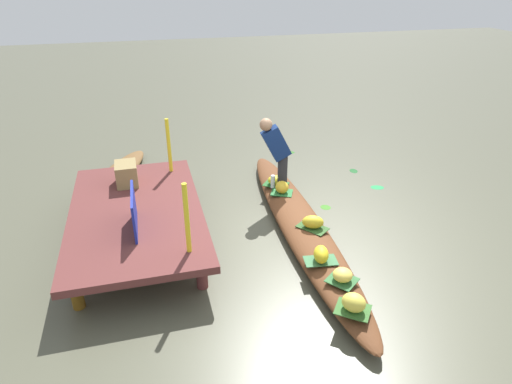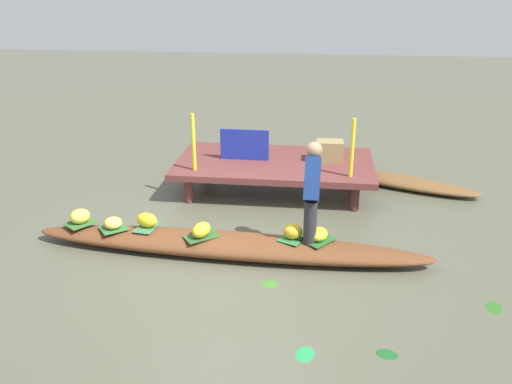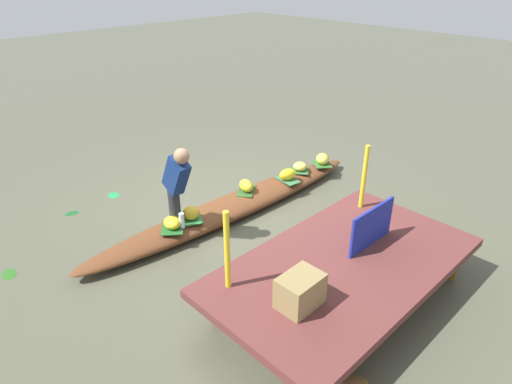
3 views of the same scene
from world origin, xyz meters
The scene contains 26 objects.
canal_water centered at (0.00, 0.00, 0.00)m, with size 40.00×40.00×0.00m, color #51513F.
dock_platform centered at (0.38, 2.32, 0.44)m, with size 3.20×1.80×0.50m.
vendor_boat centered at (0.00, 0.00, 0.13)m, with size 5.13×0.64×0.25m, color brown.
moored_boat centered at (2.46, 2.72, 0.09)m, with size 2.68×0.55×0.18m, color brown.
leaf_mat_0 centered at (-2.00, 0.13, 0.26)m, with size 0.36×0.29×0.01m, color #336429.
banana_bunch_0 centered at (-2.00, 0.13, 0.35)m, with size 0.26×0.22×0.20m, color #E6D34A.
leaf_mat_1 centered at (-0.32, -0.06, 0.26)m, with size 0.42×0.25×0.01m, color #2C5322.
banana_bunch_1 centered at (-0.32, -0.06, 0.35)m, with size 0.30×0.19×0.18m, color gold.
leaf_mat_2 centered at (-1.09, 0.13, 0.26)m, with size 0.41×0.24×0.01m, color #386E42.
banana_bunch_2 centered at (-1.09, 0.13, 0.35)m, with size 0.29×0.18×0.19m, color yellow.
leaf_mat_3 centered at (1.14, 0.03, 0.26)m, with size 0.39×0.29×0.01m, color #225C25.
banana_bunch_3 centered at (1.14, 0.03, 0.33)m, with size 0.28×0.22×0.15m, color yellow.
leaf_mat_4 centered at (-1.51, 0.03, 0.26)m, with size 0.32×0.30×0.01m, color #2F6532.
banana_bunch_4 centered at (-1.51, 0.03, 0.33)m, with size 0.23×0.23×0.15m, color #F3D353.
leaf_mat_5 centered at (0.82, 0.03, 0.26)m, with size 0.34×0.28×0.01m, color #296E35.
banana_bunch_5 centered at (0.82, 0.03, 0.35)m, with size 0.24×0.21×0.20m, color gold.
vendor_person centered at (1.03, 0.07, 0.94)m, with size 0.21×0.51×1.20m.
water_bottle centered at (1.04, 0.12, 0.36)m, with size 0.07×0.07×0.22m, color silver.
market_banner centered at (-0.12, 2.32, 0.75)m, with size 0.80×0.03×0.51m, color #1C2A98.
railing_post_west centered at (-0.82, 1.72, 0.95)m, with size 0.06×0.06×0.90m, color yellow.
railing_post_east centered at (1.58, 1.72, 0.95)m, with size 0.06×0.06×0.90m, color yellow.
produce_crate centered at (1.27, 2.42, 0.67)m, with size 0.44×0.32×0.34m, color olive.
drifting_plant_0 centered at (1.05, -1.84, 0.00)m, with size 0.24×0.17×0.01m, color #228C46.
drifting_plant_1 centered at (1.81, -1.75, 0.00)m, with size 0.21×0.15×0.01m, color #195222.
drifting_plant_2 centered at (0.60, -0.66, 0.00)m, with size 0.18×0.17×0.01m, color #377521.
drifting_plant_3 centered at (3.03, -0.84, 0.00)m, with size 0.26×0.17×0.01m, color #285F1F.
Camera 1 is at (-5.28, 2.07, 3.54)m, focal length 31.23 mm.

